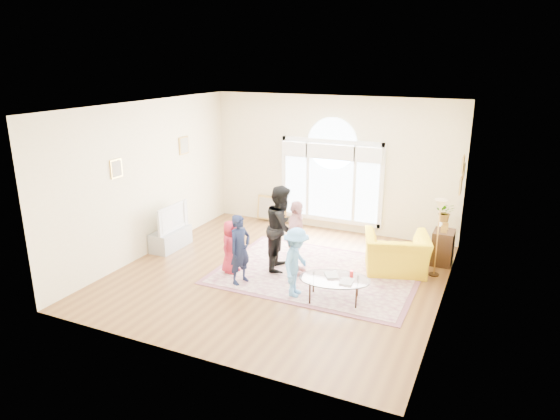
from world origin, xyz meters
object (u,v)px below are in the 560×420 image
at_px(armchair, 396,254).
at_px(tv_console, 171,239).
at_px(area_rug, 317,273).
at_px(television, 170,217).
at_px(coffee_table, 335,279).

bearing_deg(armchair, tv_console, -8.59).
bearing_deg(area_rug, armchair, 27.13).
distance_m(tv_console, armchair, 4.83).
xyz_separation_m(area_rug, television, (-3.40, -0.07, 0.70)).
bearing_deg(coffee_table, area_rug, 111.94).
height_order(tv_console, television, television).
distance_m(coffee_table, armchair, 1.79).
distance_m(tv_console, coffee_table, 4.17).
bearing_deg(tv_console, television, 0.00).
xyz_separation_m(television, armchair, (4.76, 0.77, -0.32)).
xyz_separation_m(television, coffee_table, (4.06, -0.87, -0.31)).
bearing_deg(coffee_table, tv_console, 154.85).
bearing_deg(television, coffee_table, -12.15).
relative_size(television, armchair, 0.85).
relative_size(area_rug, coffee_table, 2.64).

